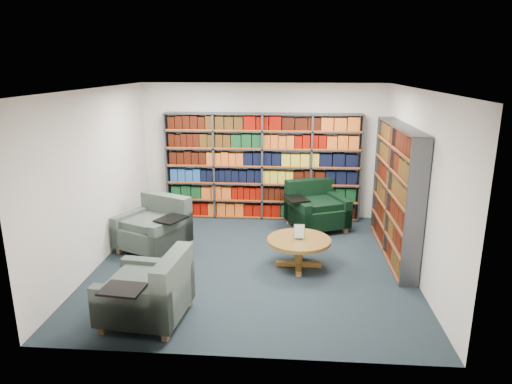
# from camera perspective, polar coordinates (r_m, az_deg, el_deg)

# --- Properties ---
(room_shell) EXTENTS (5.02, 5.02, 2.82)m
(room_shell) POSITION_cam_1_polar(r_m,az_deg,el_deg) (7.12, -0.37, 1.42)
(room_shell) COLOR black
(room_shell) RESTS_ON ground
(bookshelf_back) EXTENTS (4.00, 0.28, 2.20)m
(bookshelf_back) POSITION_cam_1_polar(r_m,az_deg,el_deg) (9.46, 0.81, 3.11)
(bookshelf_back) COLOR #47494F
(bookshelf_back) RESTS_ON ground
(bookshelf_right) EXTENTS (0.28, 2.50, 2.20)m
(bookshelf_right) POSITION_cam_1_polar(r_m,az_deg,el_deg) (7.95, 17.08, -0.01)
(bookshelf_right) COLOR #47494F
(bookshelf_right) RESTS_ON ground
(chair_teal_left) EXTENTS (1.35, 1.33, 0.91)m
(chair_teal_left) POSITION_cam_1_polar(r_m,az_deg,el_deg) (8.25, -12.33, -4.45)
(chair_teal_left) COLOR #0C2A3D
(chair_teal_left) RESTS_ON ground
(chair_green_right) EXTENTS (1.35, 1.32, 0.92)m
(chair_green_right) POSITION_cam_1_polar(r_m,az_deg,el_deg) (9.18, 7.34, -2.13)
(chair_green_right) COLOR black
(chair_green_right) RESTS_ON ground
(chair_teal_front) EXTENTS (1.08, 1.21, 0.90)m
(chair_teal_front) POSITION_cam_1_polar(r_m,az_deg,el_deg) (6.02, -12.81, -12.33)
(chair_teal_front) COLOR #0C2A3D
(chair_teal_front) RESTS_ON ground
(coffee_table) EXTENTS (1.02, 1.02, 0.71)m
(coffee_table) POSITION_cam_1_polar(r_m,az_deg,el_deg) (7.34, 5.38, -6.56)
(coffee_table) COLOR brown
(coffee_table) RESTS_ON ground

